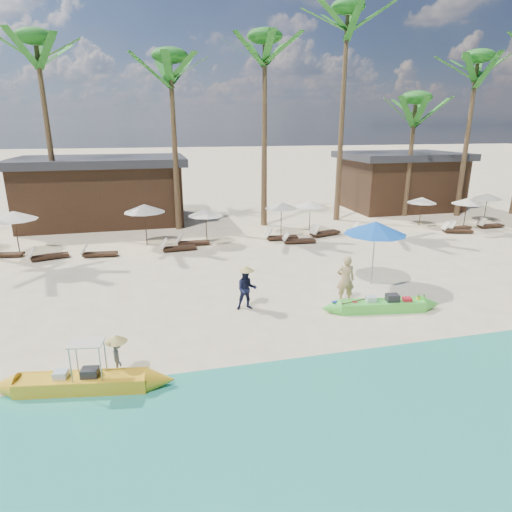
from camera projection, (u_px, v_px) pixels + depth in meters
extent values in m
plane|color=beige|center=(307.00, 317.00, 14.65)|extent=(240.00, 240.00, 0.00)
cube|color=tan|center=(382.00, 406.00, 10.00)|extent=(240.00, 4.50, 0.01)
cube|color=#4AD240|center=(381.00, 306.00, 15.08)|extent=(3.08, 1.07, 0.36)
cube|color=white|center=(381.00, 306.00, 15.07)|extent=(2.64, 0.83, 0.16)
cube|color=#262628|center=(392.00, 299.00, 15.03)|extent=(0.47, 0.39, 0.33)
cube|color=silver|center=(371.00, 300.00, 15.02)|extent=(0.37, 0.33, 0.27)
cube|color=red|center=(407.00, 300.00, 15.05)|extent=(0.32, 0.28, 0.21)
cylinder|color=red|center=(355.00, 303.00, 15.00)|extent=(0.21, 0.21, 0.09)
cylinder|color=#262628|center=(349.00, 304.00, 14.89)|extent=(0.19, 0.19, 0.08)
sphere|color=tan|center=(340.00, 303.00, 14.89)|extent=(0.17, 0.17, 0.17)
cylinder|color=gold|center=(418.00, 299.00, 15.22)|extent=(0.13, 0.13, 0.17)
cylinder|color=gold|center=(424.00, 299.00, 15.23)|extent=(0.13, 0.13, 0.17)
cube|color=gold|center=(83.00, 383.00, 10.56)|extent=(3.22, 1.16, 0.38)
cube|color=white|center=(83.00, 383.00, 10.55)|extent=(2.75, 0.91, 0.17)
cube|color=#262628|center=(90.00, 374.00, 10.50)|extent=(0.44, 0.38, 0.30)
cube|color=silver|center=(61.00, 376.00, 10.45)|extent=(0.36, 0.33, 0.26)
cube|color=beige|center=(86.00, 343.00, 10.25)|extent=(0.87, 0.67, 0.03)
imported|color=tan|center=(346.00, 279.00, 15.60)|extent=(0.74, 0.58, 1.80)
imported|color=black|center=(247.00, 289.00, 15.07)|extent=(0.78, 0.64, 1.50)
imported|color=gray|center=(118.00, 355.00, 10.97)|extent=(0.44, 0.64, 0.91)
cylinder|color=#99999E|center=(373.00, 255.00, 17.24)|extent=(0.06, 0.06, 2.58)
cone|color=blue|center=(376.00, 228.00, 16.92)|extent=(2.47, 2.47, 0.51)
cylinder|color=#331F14|center=(17.00, 234.00, 21.23)|extent=(0.06, 0.06, 2.21)
cone|color=beige|center=(14.00, 215.00, 20.95)|extent=(2.21, 2.21, 0.44)
cube|color=#331F14|center=(6.00, 254.00, 21.27)|extent=(1.64, 0.76, 0.11)
cube|color=#331F14|center=(50.00, 256.00, 20.92)|extent=(1.79, 1.01, 0.12)
cube|color=beige|center=(32.00, 253.00, 20.47)|extent=(0.52, 0.64, 0.50)
cylinder|color=#331F14|center=(146.00, 225.00, 23.11)|extent=(0.06, 0.06, 2.20)
cone|color=beige|center=(144.00, 208.00, 22.83)|extent=(2.20, 2.20, 0.44)
cube|color=#331F14|center=(100.00, 254.00, 21.34)|extent=(1.68, 0.68, 0.12)
cube|color=beige|center=(85.00, 249.00, 21.15)|extent=(0.42, 0.56, 0.48)
cube|color=#331F14|center=(179.00, 248.00, 22.35)|extent=(1.77, 0.69, 0.12)
cube|color=beige|center=(164.00, 243.00, 22.04)|extent=(0.43, 0.59, 0.51)
cylinder|color=#331F14|center=(206.00, 227.00, 23.33)|extent=(0.05, 0.05, 1.92)
cone|color=beige|center=(206.00, 212.00, 23.09)|extent=(1.92, 1.92, 0.38)
cube|color=#331F14|center=(193.00, 243.00, 23.36)|extent=(1.71, 0.59, 0.12)
cube|color=beige|center=(179.00, 238.00, 23.12)|extent=(0.39, 0.56, 0.49)
cylinder|color=#331F14|center=(281.00, 219.00, 25.24)|extent=(0.05, 0.05, 1.96)
cone|color=beige|center=(281.00, 205.00, 25.00)|extent=(1.96, 1.96, 0.39)
cube|color=#331F14|center=(282.00, 237.00, 24.44)|extent=(1.82, 0.75, 0.13)
cube|color=beige|center=(269.00, 232.00, 24.24)|extent=(0.45, 0.61, 0.52)
cube|color=#331F14|center=(300.00, 241.00, 23.76)|extent=(1.78, 0.72, 0.12)
cube|color=beige|center=(286.00, 236.00, 23.56)|extent=(0.44, 0.60, 0.51)
cylinder|color=#331F14|center=(310.00, 217.00, 26.02)|extent=(0.05, 0.05, 1.89)
cone|color=beige|center=(310.00, 204.00, 25.79)|extent=(1.89, 1.89, 0.38)
cube|color=#331F14|center=(325.00, 233.00, 25.38)|extent=(1.97, 1.15, 0.13)
cube|color=beige|center=(314.00, 229.00, 24.87)|extent=(0.58, 0.70, 0.55)
cube|color=#331F14|center=(367.00, 230.00, 26.10)|extent=(1.66, 0.73, 0.11)
cube|color=beige|center=(356.00, 226.00, 25.95)|extent=(0.43, 0.56, 0.47)
cylinder|color=#331F14|center=(421.00, 212.00, 27.53)|extent=(0.05, 0.05, 1.84)
cone|color=beige|center=(422.00, 200.00, 27.30)|extent=(1.84, 1.84, 0.37)
cube|color=#331F14|center=(383.00, 235.00, 24.97)|extent=(1.86, 0.81, 0.13)
cube|color=beige|center=(372.00, 231.00, 24.60)|extent=(0.48, 0.63, 0.53)
cylinder|color=#331F14|center=(465.00, 214.00, 27.12)|extent=(0.05, 0.05, 1.85)
cone|color=beige|center=(467.00, 201.00, 26.88)|extent=(1.85, 1.85, 0.37)
cube|color=#331F14|center=(458.00, 231.00, 26.01)|extent=(1.76, 1.03, 0.12)
cube|color=beige|center=(446.00, 226.00, 25.97)|extent=(0.52, 0.63, 0.49)
cube|color=#331F14|center=(459.00, 228.00, 26.77)|extent=(1.64, 0.73, 0.11)
cube|color=beige|center=(452.00, 224.00, 26.43)|extent=(0.42, 0.56, 0.46)
cylinder|color=#331F14|center=(486.00, 208.00, 28.90)|extent=(0.05, 0.05, 1.87)
cone|color=beige|center=(488.00, 196.00, 28.67)|extent=(1.87, 1.87, 0.37)
cube|color=#331F14|center=(491.00, 226.00, 27.35)|extent=(1.65, 0.53, 0.12)
cube|color=beige|center=(482.00, 222.00, 27.10)|extent=(0.37, 0.53, 0.48)
cone|color=brown|center=(49.00, 141.00, 24.68)|extent=(0.40, 0.40, 10.89)
ellipsoid|color=#175E1A|center=(35.00, 36.00, 23.08)|extent=(2.08, 2.08, 0.88)
cone|color=brown|center=(175.00, 147.00, 25.66)|extent=(0.40, 0.40, 10.08)
ellipsoid|color=#175E1A|center=(170.00, 55.00, 24.19)|extent=(2.08, 2.08, 0.88)
cone|color=brown|center=(264.00, 136.00, 26.50)|extent=(0.40, 0.40, 11.26)
ellipsoid|color=#175E1A|center=(265.00, 36.00, 24.85)|extent=(2.08, 2.08, 0.88)
cone|color=brown|center=(342.00, 121.00, 27.77)|extent=(0.40, 0.40, 13.16)
ellipsoid|color=#175E1A|center=(348.00, 7.00, 25.84)|extent=(2.08, 2.08, 0.88)
cone|color=brown|center=(410.00, 159.00, 29.86)|extent=(0.40, 0.40, 8.07)
ellipsoid|color=#175E1A|center=(416.00, 97.00, 28.68)|extent=(2.08, 2.08, 0.88)
cone|color=brown|center=(467.00, 140.00, 29.55)|extent=(0.40, 0.40, 10.64)
ellipsoid|color=#175E1A|center=(479.00, 56.00, 27.99)|extent=(2.08, 2.08, 0.88)
cube|color=#331F14|center=(104.00, 194.00, 28.53)|extent=(10.00, 6.00, 3.80)
cube|color=#2D2D33|center=(100.00, 161.00, 27.90)|extent=(10.80, 6.60, 0.50)
cube|color=#331F14|center=(399.00, 184.00, 33.52)|extent=(8.00, 6.00, 3.80)
cube|color=#2D2D33|center=(401.00, 156.00, 32.89)|extent=(8.80, 6.60, 0.50)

